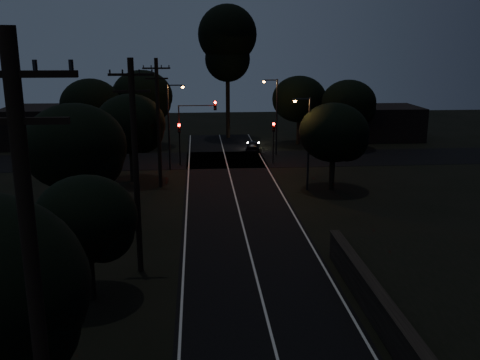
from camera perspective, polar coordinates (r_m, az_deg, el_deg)
road_surface at (r=44.29m, az=-0.75°, el=-0.81°), size 60.00×70.00×0.03m
utility_pole_near at (r=11.40m, az=-20.64°, el=-15.27°), size 2.20×0.30×12.00m
utility_pole_mid at (r=27.34m, az=-11.08°, el=1.60°), size 2.20×0.30×11.00m
utility_pole_far at (r=44.05m, az=-8.71°, el=6.22°), size 2.20×0.30×10.50m
tree_left_b at (r=25.18m, az=-15.78°, el=-4.27°), size 4.68×4.68×5.95m
tree_left_c at (r=34.78m, az=-16.85°, el=3.15°), size 6.41×6.41×8.10m
tree_left_d at (r=46.20m, az=-11.37°, el=5.72°), size 5.93×5.93×7.53m
tree_far_nw at (r=61.93m, az=-10.18°, el=8.66°), size 6.86×6.86×8.69m
tree_far_w at (r=58.75m, az=-15.44°, el=7.66°), size 6.30×6.30×8.04m
tree_far_ne at (r=62.89m, az=6.55°, el=8.44°), size 6.30×6.30×7.96m
tree_far_e at (r=61.19m, az=11.72°, el=7.91°), size 6.06×6.06×7.69m
tree_right_a at (r=43.43m, az=10.24°, el=4.83°), size 5.57×5.57×7.07m
tall_pine at (r=66.60m, az=-1.34°, el=14.46°), size 7.10×7.10×16.14m
building_left at (r=66.44m, az=-19.61°, el=5.45°), size 10.00×8.00×4.40m
building_right at (r=69.12m, az=14.82°, el=5.96°), size 9.00×7.00×4.00m
signal_left at (r=52.27m, az=-6.48°, el=4.64°), size 0.28×0.35×4.10m
signal_right at (r=52.77m, az=3.59°, el=4.80°), size 0.28×0.35×4.10m
signal_mast at (r=52.01m, az=-4.66°, el=6.32°), size 3.70×0.35×6.25m
streetlight_a at (r=50.06m, az=-7.42°, el=6.26°), size 1.66×0.26×8.00m
streetlight_b at (r=56.54m, az=3.75°, el=7.29°), size 1.66×0.26×8.00m
streetlight_c at (r=43.03m, az=7.13°, el=4.55°), size 1.46×0.26×7.50m
car at (r=58.87m, az=1.37°, el=3.65°), size 1.94×3.82×1.25m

